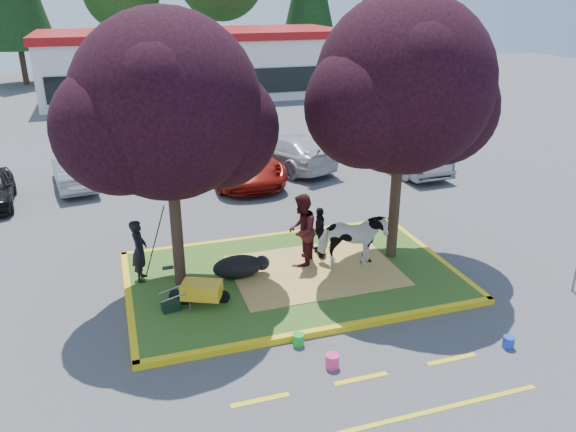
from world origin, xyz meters
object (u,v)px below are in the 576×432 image
object	(u,v)px
bucket_pink	(332,361)
calf	(238,267)
bucket_green	(298,340)
bucket_blue	(509,342)
car_silver	(74,170)
cow	(352,240)
wheelbarrow	(202,290)
handler	(139,250)

from	to	relation	value
bucket_pink	calf	bearing A→B (deg)	103.61
bucket_green	bucket_pink	size ratio (longest dim) A/B	0.91
calf	bucket_blue	size ratio (longest dim) A/B	5.02
bucket_green	car_silver	world-z (taller)	car_silver
cow	calf	size ratio (longest dim) A/B	1.37
calf	bucket_blue	bearing A→B (deg)	-51.07
bucket_pink	wheelbarrow	bearing A→B (deg)	126.09
wheelbarrow	bucket_pink	size ratio (longest dim) A/B	5.41
car_silver	bucket_green	bearing A→B (deg)	103.06
car_silver	cow	bearing A→B (deg)	118.86
cow	handler	size ratio (longest dim) A/B	1.10
bucket_blue	cow	bearing A→B (deg)	112.52
calf	bucket_pink	xyz separation A→B (m)	(0.97, -4.00, -0.28)
cow	wheelbarrow	world-z (taller)	cow
calf	bucket_pink	bearing A→B (deg)	-83.80
cow	handler	xyz separation A→B (m)	(-5.30, 0.90, 0.06)
handler	bucket_pink	distance (m)	5.71
calf	wheelbarrow	world-z (taller)	wheelbarrow
cow	bucket_green	world-z (taller)	cow
bucket_pink	bucket_blue	world-z (taller)	bucket_pink
bucket_green	bucket_blue	xyz separation A→B (m)	(4.13, -1.40, -0.01)
calf	car_silver	size ratio (longest dim) A/B	0.33
bucket_blue	calf	bearing A→B (deg)	136.33
cow	car_silver	size ratio (longest dim) A/B	0.46
bucket_green	car_silver	size ratio (longest dim) A/B	0.07
cow	bucket_pink	size ratio (longest dim) A/B	5.98
handler	bucket_pink	size ratio (longest dim) A/B	5.45
wheelbarrow	bucket_blue	distance (m)	6.70
cow	calf	bearing A→B (deg)	101.92
calf	bucket_green	world-z (taller)	calf
bucket_blue	car_silver	distance (m)	16.33
wheelbarrow	bucket_green	xyz separation A→B (m)	(1.67, -1.92, -0.43)
bucket_green	bucket_blue	bearing A→B (deg)	-18.77
handler	car_silver	size ratio (longest dim) A/B	0.42
calf	handler	bearing A→B (deg)	158.24
car_silver	handler	bearing A→B (deg)	94.03
bucket_green	bucket_blue	world-z (taller)	bucket_green
bucket_green	cow	bearing A→B (deg)	49.21
cow	bucket_pink	world-z (taller)	cow
cow	handler	world-z (taller)	handler
wheelbarrow	car_silver	world-z (taller)	car_silver
bucket_green	bucket_blue	distance (m)	4.36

